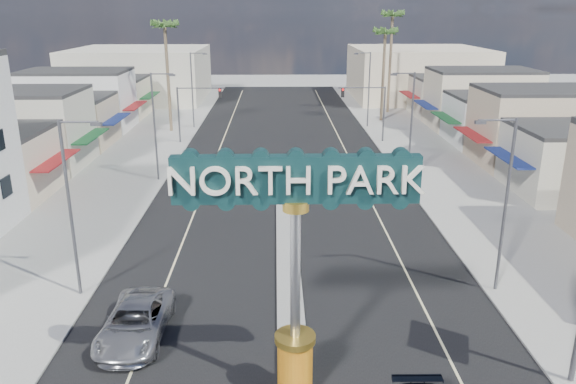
{
  "coord_description": "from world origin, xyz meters",
  "views": [
    {
      "loc": [
        -0.65,
        -15.66,
        13.84
      ],
      "look_at": [
        -0.02,
        12.65,
        4.58
      ],
      "focal_mm": 35.0,
      "sensor_mm": 36.0,
      "label": 1
    }
  ],
  "objects_px": {
    "streetlight_l_far": "(193,86)",
    "streetlight_l_near": "(72,201)",
    "streetlight_r_mid": "(410,120)",
    "gateway_sign": "(296,251)",
    "car_parked_left": "(213,186)",
    "palm_right_mid": "(385,36)",
    "palm_right_far": "(392,20)",
    "traffic_signal_right": "(368,103)",
    "traffic_signal_left": "(195,104)",
    "palm_left_far": "(165,31)",
    "streetlight_l_mid": "(156,121)",
    "streetlight_r_far": "(368,86)",
    "suv_left": "(136,322)",
    "streetlight_r_near": "(503,198)",
    "car_parked_right": "(394,176)"
  },
  "relations": [
    {
      "from": "streetlight_l_far",
      "to": "palm_left_far",
      "type": "height_order",
      "value": "palm_left_far"
    },
    {
      "from": "gateway_sign",
      "to": "streetlight_l_near",
      "type": "distance_m",
      "value": 13.19
    },
    {
      "from": "traffic_signal_left",
      "to": "streetlight_l_far",
      "type": "distance_m",
      "value": 8.14
    },
    {
      "from": "traffic_signal_right",
      "to": "palm_left_far",
      "type": "relative_size",
      "value": 0.46
    },
    {
      "from": "streetlight_l_mid",
      "to": "streetlight_r_far",
      "type": "relative_size",
      "value": 1.0
    },
    {
      "from": "gateway_sign",
      "to": "car_parked_right",
      "type": "bearing_deg",
      "value": 70.97
    },
    {
      "from": "streetlight_l_far",
      "to": "streetlight_l_near",
      "type": "bearing_deg",
      "value": -90.0
    },
    {
      "from": "streetlight_l_mid",
      "to": "car_parked_right",
      "type": "relative_size",
      "value": 1.82
    },
    {
      "from": "streetlight_r_near",
      "to": "traffic_signal_right",
      "type": "bearing_deg",
      "value": 92.1
    },
    {
      "from": "streetlight_l_mid",
      "to": "palm_left_far",
      "type": "height_order",
      "value": "palm_left_far"
    },
    {
      "from": "traffic_signal_right",
      "to": "traffic_signal_left",
      "type": "bearing_deg",
      "value": 180.0
    },
    {
      "from": "palm_right_mid",
      "to": "suv_left",
      "type": "relative_size",
      "value": 2.14
    },
    {
      "from": "streetlight_r_mid",
      "to": "palm_right_far",
      "type": "height_order",
      "value": "palm_right_far"
    },
    {
      "from": "streetlight_l_near",
      "to": "car_parked_right",
      "type": "relative_size",
      "value": 1.82
    },
    {
      "from": "streetlight_l_mid",
      "to": "car_parked_left",
      "type": "xyz_separation_m",
      "value": [
        4.93,
        -4.21,
        -4.24
      ]
    },
    {
      "from": "traffic_signal_right",
      "to": "streetlight_l_near",
      "type": "distance_m",
      "value": 39.26
    },
    {
      "from": "streetlight_l_mid",
      "to": "palm_right_far",
      "type": "distance_m",
      "value": 41.53
    },
    {
      "from": "car_parked_left",
      "to": "traffic_signal_right",
      "type": "bearing_deg",
      "value": 58.03
    },
    {
      "from": "traffic_signal_left",
      "to": "streetlight_r_near",
      "type": "xyz_separation_m",
      "value": [
        19.62,
        -33.99,
        0.79
      ]
    },
    {
      "from": "streetlight_l_mid",
      "to": "streetlight_r_near",
      "type": "height_order",
      "value": "same"
    },
    {
      "from": "streetlight_l_mid",
      "to": "palm_right_mid",
      "type": "distance_m",
      "value": 35.44
    },
    {
      "from": "traffic_signal_right",
      "to": "streetlight_l_far",
      "type": "height_order",
      "value": "streetlight_l_far"
    },
    {
      "from": "palm_left_far",
      "to": "palm_right_far",
      "type": "xyz_separation_m",
      "value": [
        28.0,
        12.0,
        0.89
      ]
    },
    {
      "from": "streetlight_r_near",
      "to": "palm_right_mid",
      "type": "bearing_deg",
      "value": 86.81
    },
    {
      "from": "traffic_signal_right",
      "to": "streetlight_l_far",
      "type": "bearing_deg",
      "value": 157.8
    },
    {
      "from": "palm_right_mid",
      "to": "traffic_signal_right",
      "type": "bearing_deg",
      "value": -107.63
    },
    {
      "from": "streetlight_r_near",
      "to": "streetlight_r_far",
      "type": "bearing_deg",
      "value": 90.0
    },
    {
      "from": "streetlight_r_mid",
      "to": "streetlight_r_far",
      "type": "relative_size",
      "value": 1.0
    },
    {
      "from": "palm_right_mid",
      "to": "car_parked_left",
      "type": "relative_size",
      "value": 2.51
    },
    {
      "from": "gateway_sign",
      "to": "palm_left_far",
      "type": "bearing_deg",
      "value": 105.15
    },
    {
      "from": "traffic_signal_right",
      "to": "streetlight_r_far",
      "type": "distance_m",
      "value": 8.14
    },
    {
      "from": "palm_right_mid",
      "to": "suv_left",
      "type": "height_order",
      "value": "palm_right_mid"
    },
    {
      "from": "streetlight_r_mid",
      "to": "streetlight_l_far",
      "type": "bearing_deg",
      "value": 133.48
    },
    {
      "from": "streetlight_r_far",
      "to": "palm_right_far",
      "type": "distance_m",
      "value": 13.21
    },
    {
      "from": "streetlight_r_far",
      "to": "car_parked_right",
      "type": "distance_m",
      "value": 24.35
    },
    {
      "from": "gateway_sign",
      "to": "car_parked_left",
      "type": "distance_m",
      "value": 24.97
    },
    {
      "from": "streetlight_l_near",
      "to": "palm_right_far",
      "type": "bearing_deg",
      "value": 63.94
    },
    {
      "from": "gateway_sign",
      "to": "streetlight_r_near",
      "type": "distance_m",
      "value": 13.19
    },
    {
      "from": "streetlight_r_near",
      "to": "car_parked_right",
      "type": "height_order",
      "value": "streetlight_r_near"
    },
    {
      "from": "traffic_signal_right",
      "to": "palm_right_mid",
      "type": "relative_size",
      "value": 0.5
    },
    {
      "from": "gateway_sign",
      "to": "streetlight_l_near",
      "type": "relative_size",
      "value": 1.02
    },
    {
      "from": "traffic_signal_left",
      "to": "streetlight_r_near",
      "type": "relative_size",
      "value": 0.67
    },
    {
      "from": "palm_left_far",
      "to": "palm_right_far",
      "type": "distance_m",
      "value": 30.48
    },
    {
      "from": "streetlight_l_near",
      "to": "palm_right_mid",
      "type": "xyz_separation_m",
      "value": [
        23.43,
        46.0,
        5.54
      ]
    },
    {
      "from": "streetlight_l_near",
      "to": "streetlight_l_far",
      "type": "distance_m",
      "value": 42.0
    },
    {
      "from": "streetlight_l_near",
      "to": "palm_right_far",
      "type": "relative_size",
      "value": 0.64
    },
    {
      "from": "gateway_sign",
      "to": "car_parked_right",
      "type": "xyz_separation_m",
      "value": [
        9.0,
        26.09,
        -5.11
      ]
    },
    {
      "from": "streetlight_r_mid",
      "to": "streetlight_l_mid",
      "type": "bearing_deg",
      "value": 180.0
    },
    {
      "from": "palm_right_mid",
      "to": "palm_right_far",
      "type": "bearing_deg",
      "value": 71.57
    },
    {
      "from": "traffic_signal_left",
      "to": "streetlight_r_far",
      "type": "height_order",
      "value": "streetlight_r_far"
    }
  ]
}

